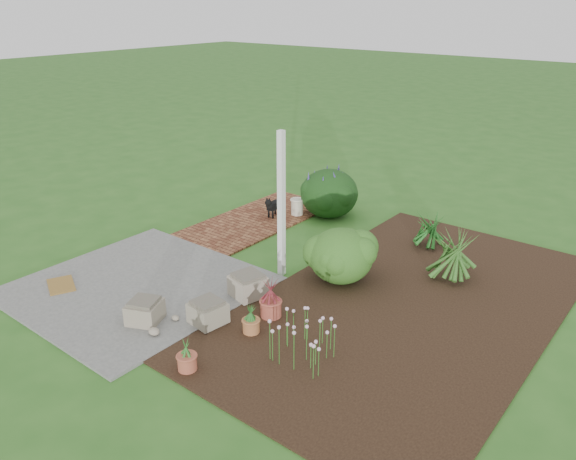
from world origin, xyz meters
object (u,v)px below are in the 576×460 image
Objects in this scene: black_dog at (273,205)px; cream_ceramic_urn at (297,207)px; evergreen_shrub at (341,254)px; stone_trough_near at (145,312)px.

black_dog is 0.55m from cream_ceramic_urn.
black_dog is 3.13m from evergreen_shrub.
evergreen_shrub is (2.41, -1.95, 0.27)m from cream_ceramic_urn.
evergreen_shrub is at bearing -38.88° from cream_ceramic_urn.
cream_ceramic_urn is (0.32, 0.44, -0.09)m from black_dog.
black_dog is at bearing -125.94° from cream_ceramic_urn.
black_dog is at bearing 151.10° from evergreen_shrub.
stone_trough_near is at bearing -117.14° from evergreen_shrub.
stone_trough_near is at bearing -79.01° from cream_ceramic_urn.
evergreen_shrub is (2.73, -1.51, 0.18)m from black_dog.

